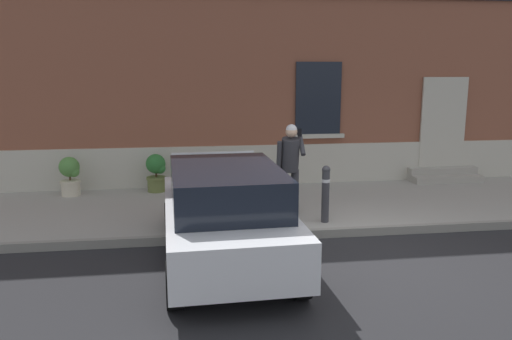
% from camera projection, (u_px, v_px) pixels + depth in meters
% --- Properties ---
extents(ground_plane, '(80.00, 80.00, 0.00)m').
position_uv_depth(ground_plane, '(358.00, 256.00, 8.03)').
color(ground_plane, '#232326').
extents(sidewalk, '(24.00, 3.60, 0.15)m').
position_uv_depth(sidewalk, '(313.00, 205.00, 10.74)').
color(sidewalk, '#99968E').
rests_on(sidewalk, ground).
extents(curb_edge, '(24.00, 0.12, 0.15)m').
position_uv_depth(curb_edge, '(340.00, 232.00, 8.93)').
color(curb_edge, gray).
rests_on(curb_edge, ground).
extents(building_facade, '(24.00, 1.52, 7.50)m').
position_uv_depth(building_facade, '(291.00, 34.00, 12.44)').
color(building_facade, brown).
rests_on(building_facade, ground).
extents(entrance_stoop, '(1.75, 0.64, 0.32)m').
position_uv_depth(entrance_stoop, '(444.00, 175.00, 12.70)').
color(entrance_stoop, '#9E998E').
rests_on(entrance_stoop, sidewalk).
extents(hatchback_car_white, '(1.91, 4.12, 1.50)m').
position_uv_depth(hatchback_car_white, '(225.00, 212.00, 7.60)').
color(hatchback_car_white, white).
rests_on(hatchback_car_white, ground).
extents(bollard_near_person, '(0.15, 0.15, 1.04)m').
position_uv_depth(bollard_near_person, '(326.00, 192.00, 9.18)').
color(bollard_near_person, '#333338').
rests_on(bollard_near_person, sidewalk).
extents(person_on_phone, '(0.51, 0.51, 1.74)m').
position_uv_depth(person_on_phone, '(290.00, 163.00, 9.59)').
color(person_on_phone, '#2D2D33').
rests_on(person_on_phone, sidewalk).
extents(planter_cream, '(0.44, 0.44, 0.86)m').
position_uv_depth(planter_cream, '(70.00, 175.00, 11.14)').
color(planter_cream, beige).
rests_on(planter_cream, sidewalk).
extents(planter_olive, '(0.44, 0.44, 0.86)m').
position_uv_depth(planter_olive, '(156.00, 172.00, 11.51)').
color(planter_olive, '#606B38').
rests_on(planter_olive, sidewalk).
extents(planter_terracotta, '(0.44, 0.44, 0.86)m').
position_uv_depth(planter_terracotta, '(239.00, 171.00, 11.55)').
color(planter_terracotta, '#B25B38').
rests_on(planter_terracotta, sidewalk).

